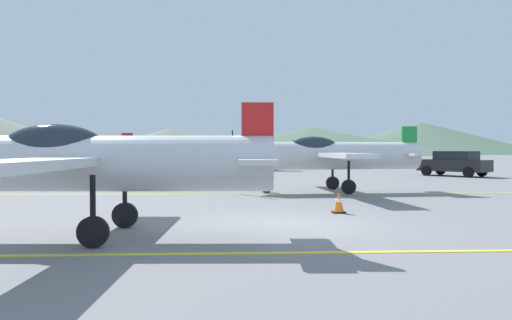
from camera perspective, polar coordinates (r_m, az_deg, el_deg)
name	(u,v)px	position (r m, az deg, el deg)	size (l,w,h in m)	color
ground_plane	(287,225)	(11.82, 3.50, -7.41)	(400.00, 400.00, 0.00)	slate
apron_line_near	(307,253)	(8.76, 5.78, -10.47)	(80.00, 0.16, 0.01)	yellow
apron_line_far	(264,194)	(19.64, 0.97, -3.90)	(80.00, 0.16, 0.01)	yellow
airplane_near	(85,161)	(10.67, -18.91, -0.15)	(7.88, 9.08, 2.72)	silver
airplane_mid	(328,155)	(20.79, 8.24, 0.59)	(7.92, 9.10, 2.72)	silver
airplane_far	(186,153)	(30.61, -7.99, 0.83)	(7.90, 9.09, 2.72)	#33478C
airplane_back	(245,152)	(41.23, -1.31, 0.97)	(7.95, 9.11, 2.72)	#33478C
car_sedan	(454,163)	(34.76, 21.68, -0.33)	(4.06, 4.50, 1.62)	black
traffic_cone_front	(339,203)	(14.13, 9.41, -4.81)	(0.36, 0.36, 0.59)	black
hill_centerleft	(171,141)	(161.93, -9.70, 2.13)	(59.98, 59.98, 8.21)	slate
hill_centerright	(312,141)	(155.40, 6.36, 2.17)	(88.00, 88.00, 8.19)	#4C6651
hill_right	(422,138)	(183.78, 18.36, 2.41)	(79.74, 79.74, 10.92)	#4C6651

